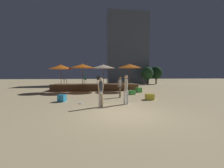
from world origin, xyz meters
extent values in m
plane|color=#D1B784|center=(0.00, 0.00, 0.00)|extent=(120.00, 120.00, 0.00)
cube|color=brown|center=(-1.20, 11.32, 0.36)|extent=(9.90, 2.74, 0.73)
cube|color=#CCB793|center=(-1.20, 9.99, 0.77)|extent=(9.90, 0.12, 0.08)
cylinder|color=brown|center=(-0.31, 9.84, 1.28)|extent=(0.05, 0.05, 2.56)
cone|color=beige|center=(-0.31, 9.84, 2.76)|extent=(2.67, 2.67, 0.40)
sphere|color=beige|center=(-0.31, 9.84, 3.01)|extent=(0.08, 0.08, 0.08)
cylinder|color=brown|center=(-4.83, 9.56, 1.22)|extent=(0.05, 0.05, 2.43)
cone|color=orange|center=(-4.83, 9.56, 2.67)|extent=(2.45, 2.45, 0.46)
sphere|color=orange|center=(-4.83, 9.56, 2.94)|extent=(0.08, 0.08, 0.08)
cylinder|color=brown|center=(2.65, 9.76, 1.31)|extent=(0.05, 0.05, 2.62)
cone|color=orange|center=(2.65, 9.76, 2.83)|extent=(2.66, 2.66, 0.42)
sphere|color=orange|center=(2.65, 9.76, 3.08)|extent=(0.08, 0.08, 0.08)
cylinder|color=brown|center=(-2.57, 9.38, 1.28)|extent=(0.05, 0.05, 2.56)
cone|color=orange|center=(-2.57, 9.38, 2.76)|extent=(2.70, 2.70, 0.41)
sphere|color=orange|center=(-2.57, 9.38, 3.01)|extent=(0.08, 0.08, 0.08)
cube|color=yellow|center=(2.69, 3.74, 0.21)|extent=(0.55, 0.55, 0.42)
cube|color=#4CC651|center=(3.30, 8.37, 0.24)|extent=(0.65, 0.65, 0.49)
cube|color=#4CC651|center=(2.09, 6.73, 0.20)|extent=(0.70, 0.70, 0.39)
cube|color=#2D9EDB|center=(-3.57, 3.68, 0.24)|extent=(0.58, 0.58, 0.48)
cylinder|color=#997051|center=(0.73, 5.13, 0.38)|extent=(0.13, 0.13, 0.76)
cylinder|color=#72664C|center=(0.70, 4.97, 0.38)|extent=(0.13, 0.13, 0.76)
cylinder|color=#72664C|center=(0.71, 5.05, 0.84)|extent=(0.20, 0.20, 0.24)
cylinder|color=white|center=(0.71, 5.05, 1.16)|extent=(0.20, 0.20, 0.58)
cylinder|color=#997051|center=(0.55, 5.08, 1.09)|extent=(0.13, 0.10, 0.52)
cylinder|color=#997051|center=(0.87, 5.02, 1.09)|extent=(0.18, 0.11, 0.53)
sphere|color=#997051|center=(0.71, 5.05, 1.55)|extent=(0.21, 0.21, 0.21)
cylinder|color=white|center=(-1.06, 1.70, 0.39)|extent=(0.13, 0.13, 0.77)
cylinder|color=tan|center=(-0.96, 1.58, 0.39)|extent=(0.13, 0.13, 0.77)
cylinder|color=white|center=(-1.01, 1.64, 0.85)|extent=(0.20, 0.20, 0.24)
cylinder|color=#333842|center=(-1.01, 1.64, 1.17)|extent=(0.20, 0.20, 0.59)
cylinder|color=tan|center=(-1.13, 1.54, 1.10)|extent=(0.15, 0.15, 0.53)
cylinder|color=tan|center=(-0.89, 1.75, 1.10)|extent=(0.20, 0.19, 0.53)
sphere|color=tan|center=(-1.01, 1.64, 1.57)|extent=(0.21, 0.21, 0.21)
cylinder|color=white|center=(0.67, 2.23, 0.42)|extent=(0.13, 0.13, 0.84)
cylinder|color=white|center=(0.51, 2.31, 0.42)|extent=(0.13, 0.13, 0.84)
cylinder|color=white|center=(0.59, 2.27, 0.92)|extent=(0.22, 0.22, 0.24)
cylinder|color=beige|center=(0.59, 2.27, 1.26)|extent=(0.22, 0.22, 0.64)
cylinder|color=tan|center=(0.67, 2.43, 1.19)|extent=(0.12, 0.13, 0.57)
cylinder|color=tan|center=(0.51, 2.11, 1.19)|extent=(0.11, 0.11, 0.57)
sphere|color=tan|center=(0.59, 2.27, 1.69)|extent=(0.23, 0.23, 0.23)
cylinder|color=#2D3338|center=(2.50, 11.99, 1.03)|extent=(0.02, 0.02, 0.45)
cylinder|color=#2D3338|center=(2.39, 11.71, 1.03)|extent=(0.02, 0.02, 0.45)
cylinder|color=#2D3338|center=(2.78, 11.88, 1.03)|extent=(0.02, 0.02, 0.45)
cylinder|color=#2D3338|center=(2.66, 11.60, 1.03)|extent=(0.02, 0.02, 0.45)
cylinder|color=#2D3338|center=(2.58, 11.79, 1.26)|extent=(0.40, 0.40, 0.02)
cube|color=#2D3338|center=(2.74, 11.73, 1.48)|extent=(0.16, 0.34, 0.45)
cylinder|color=#2D3338|center=(-4.54, 11.37, 1.03)|extent=(0.02, 0.02, 0.45)
cylinder|color=#2D3338|center=(-4.63, 11.66, 1.03)|extent=(0.02, 0.02, 0.45)
cylinder|color=#2D3338|center=(-4.83, 11.28, 1.03)|extent=(0.02, 0.02, 0.45)
cylinder|color=#2D3338|center=(-4.92, 11.57, 1.03)|extent=(0.02, 0.02, 0.45)
cylinder|color=#2D3338|center=(-4.73, 11.47, 1.26)|extent=(0.40, 0.40, 0.02)
cube|color=#2D3338|center=(-4.89, 11.42, 1.48)|extent=(0.14, 0.35, 0.45)
cylinder|color=#2D3338|center=(-0.68, 11.08, 1.03)|extent=(0.02, 0.02, 0.45)
cylinder|color=#2D3338|center=(-0.98, 11.10, 1.03)|extent=(0.02, 0.02, 0.45)
cylinder|color=#2D3338|center=(-0.71, 10.78, 1.03)|extent=(0.02, 0.02, 0.45)
cylinder|color=#2D3338|center=(-1.00, 10.80, 1.03)|extent=(0.02, 0.02, 0.45)
cylinder|color=#2D3338|center=(-0.84, 10.94, 1.26)|extent=(0.40, 0.40, 0.02)
cube|color=#2D3338|center=(-0.86, 10.77, 1.48)|extent=(0.36, 0.06, 0.45)
cylinder|color=#1E4C47|center=(-2.47, 11.17, 1.03)|extent=(0.02, 0.02, 0.45)
cylinder|color=#1E4C47|center=(-2.70, 10.97, 1.03)|extent=(0.02, 0.02, 0.45)
cylinder|color=#1E4C47|center=(-2.28, 10.94, 1.03)|extent=(0.02, 0.02, 0.45)
cylinder|color=#1E4C47|center=(-2.51, 10.74, 1.03)|extent=(0.02, 0.02, 0.45)
cylinder|color=#1E4C47|center=(-2.49, 10.96, 1.26)|extent=(0.40, 0.40, 0.02)
cube|color=#1E4C47|center=(-2.38, 10.82, 1.48)|extent=(0.30, 0.25, 0.45)
cylinder|color=white|center=(-2.25, 2.77, 0.02)|extent=(0.27, 0.27, 0.03)
cylinder|color=#3D2B1C|center=(10.92, 21.51, 0.60)|extent=(0.28, 0.28, 1.21)
ellipsoid|color=black|center=(10.92, 21.51, 2.24)|extent=(2.29, 2.29, 2.52)
cylinder|color=#3D2B1C|center=(8.76, 20.58, 0.56)|extent=(0.28, 0.28, 1.13)
ellipsoid|color=#1E4223|center=(8.76, 20.58, 2.13)|extent=(2.23, 2.23, 2.45)
cube|color=#4C5666|center=(5.69, 24.35, 7.32)|extent=(8.45, 3.29, 14.63)
camera|label=1|loc=(-1.42, -6.82, 1.84)|focal=24.00mm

